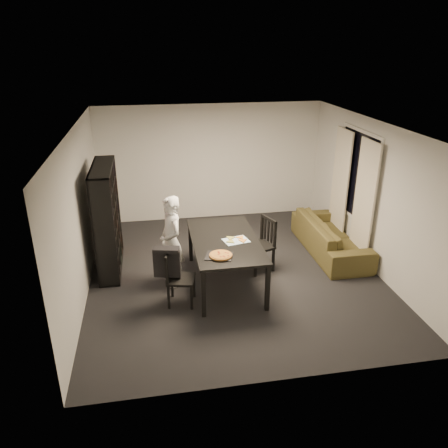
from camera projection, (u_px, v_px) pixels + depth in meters
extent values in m
cube|color=black|center=(233.00, 272.00, 7.83)|extent=(5.00, 5.50, 0.01)
cube|color=white|center=(235.00, 126.00, 6.82)|extent=(5.00, 5.50, 0.01)
cube|color=silver|center=(210.00, 163.00, 9.82)|extent=(5.00, 0.01, 2.60)
cube|color=silver|center=(282.00, 289.00, 4.83)|extent=(5.00, 0.01, 2.60)
cube|color=silver|center=(80.00, 214.00, 6.93)|extent=(0.01, 5.50, 2.60)
cube|color=silver|center=(372.00, 196.00, 7.73)|extent=(0.01, 5.50, 2.60)
cube|color=black|center=(358.00, 175.00, 8.19)|extent=(0.02, 1.40, 1.60)
cube|color=white|center=(357.00, 175.00, 8.19)|extent=(0.03, 1.52, 1.72)
cube|color=beige|center=(364.00, 203.00, 7.84)|extent=(0.03, 0.70, 2.25)
cube|color=beige|center=(340.00, 185.00, 8.79)|extent=(0.03, 0.70, 2.25)
cube|color=black|center=(107.00, 219.00, 7.66)|extent=(0.35, 1.50, 1.90)
cube|color=black|center=(225.00, 241.00, 7.19)|extent=(1.08, 1.95, 0.04)
cube|color=black|center=(203.00, 294.00, 6.44)|extent=(0.07, 0.07, 0.77)
cube|color=black|center=(267.00, 288.00, 6.59)|extent=(0.07, 0.07, 0.77)
cube|color=black|center=(191.00, 242.00, 8.11)|extent=(0.07, 0.07, 0.77)
cube|color=black|center=(242.00, 238.00, 8.27)|extent=(0.07, 0.07, 0.77)
cube|color=black|center=(181.00, 279.00, 6.76)|extent=(0.49, 0.49, 0.04)
cube|color=black|center=(168.00, 265.00, 6.68)|extent=(0.13, 0.41, 0.44)
cube|color=black|center=(168.00, 253.00, 6.60)|extent=(0.11, 0.39, 0.05)
cube|color=black|center=(192.00, 298.00, 6.68)|extent=(0.04, 0.04, 0.40)
cube|color=black|center=(194.00, 286.00, 7.01)|extent=(0.04, 0.04, 0.40)
cube|color=black|center=(169.00, 297.00, 6.69)|extent=(0.04, 0.04, 0.40)
cube|color=black|center=(172.00, 285.00, 7.02)|extent=(0.04, 0.04, 0.40)
cube|color=black|center=(259.00, 246.00, 7.76)|extent=(0.58, 0.58, 0.04)
cube|color=black|center=(268.00, 230.00, 7.76)|extent=(0.20, 0.43, 0.48)
cube|color=black|center=(269.00, 219.00, 7.67)|extent=(0.18, 0.41, 0.05)
cube|color=black|center=(243.00, 257.00, 7.91)|extent=(0.04, 0.04, 0.44)
cube|color=black|center=(256.00, 265.00, 7.61)|extent=(0.04, 0.04, 0.44)
cube|color=black|center=(261.00, 252.00, 8.10)|extent=(0.04, 0.04, 0.44)
cube|color=black|center=(273.00, 260.00, 7.79)|extent=(0.04, 0.04, 0.44)
cube|color=black|center=(167.00, 264.00, 6.67)|extent=(0.42, 0.17, 0.44)
cube|color=black|center=(166.00, 249.00, 6.57)|extent=(0.42, 0.25, 0.05)
imported|color=silver|center=(171.00, 242.00, 7.19)|extent=(0.53, 0.65, 1.56)
cube|color=black|center=(219.00, 256.00, 6.62)|extent=(0.48, 0.42, 0.01)
cylinder|color=#9E662E|center=(221.00, 255.00, 6.61)|extent=(0.35, 0.35, 0.02)
cylinder|color=gold|center=(221.00, 254.00, 6.60)|extent=(0.31, 0.31, 0.01)
cube|color=white|center=(236.00, 241.00, 7.14)|extent=(0.46, 0.38, 0.01)
imported|color=#44391B|center=(330.00, 236.00, 8.49)|extent=(0.86, 2.20, 0.64)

